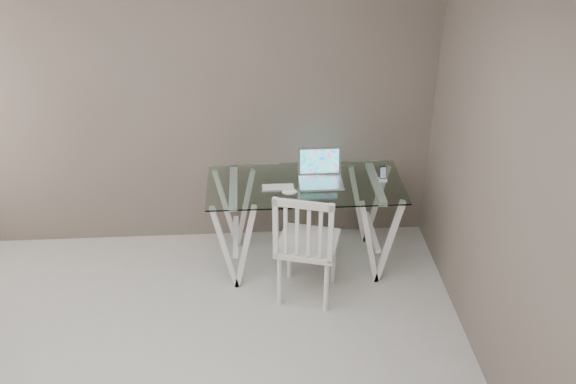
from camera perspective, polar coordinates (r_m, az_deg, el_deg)
The scene contains 7 objects.
room at distance 2.96m, azimuth -14.59°, elevation -0.20°, with size 4.50×4.52×2.71m.
desk at distance 5.11m, azimuth 1.47°, elevation -2.78°, with size 1.50×0.70×0.75m.
chair at distance 4.64m, azimuth 1.60°, elevation -4.52°, with size 0.53×0.53×0.94m.
laptop at distance 4.95m, azimuth 2.90°, elevation 1.64°, with size 0.33×0.28×0.23m.
keyboard at distance 4.86m, azimuth -0.89°, elevation 0.41°, with size 0.25×0.11×0.01m, color silver.
mouse at distance 4.77m, azimuth 0.15°, elevation 0.01°, with size 0.12×0.07×0.04m, color white.
phone_dock at distance 5.01m, azimuth 8.43°, elevation 1.36°, with size 0.06×0.06×0.12m.
Camera 1 is at (0.53, -2.49, 3.16)m, focal length 40.00 mm.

